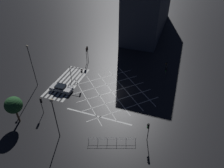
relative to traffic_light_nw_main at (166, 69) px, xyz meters
name	(u,v)px	position (x,y,z in m)	size (l,w,h in m)	color
ground_plane	(112,92)	(8.41, -9.35, -2.40)	(200.00, 200.00, 0.00)	black
road_markings	(84,87)	(8.85, -15.46, -2.39)	(18.24, 21.82, 0.01)	silver
traffic_light_nw_main	(166,69)	(0.00, 0.00, 0.00)	(2.15, 0.36, 3.29)	#2D2D30
traffic_light_se_main	(41,103)	(17.91, -18.82, -0.07)	(0.39, 0.36, 3.25)	#2D2D30
traffic_light_nw_cross	(167,66)	(-1.20, -0.08, 0.02)	(0.36, 0.39, 3.38)	#2D2D30
traffic_light_ne_cross	(148,128)	(17.74, -0.48, 0.16)	(0.36, 0.39, 3.56)	#2D2D30
traffic_light_sw_main	(87,51)	(-0.69, -18.78, 0.69)	(0.39, 0.36, 4.33)	#2D2D30
traffic_light_median_south	(77,72)	(7.92, -17.17, 0.44)	(0.36, 2.96, 3.82)	#2D2D30
traffic_light_sw_cross	(87,52)	(-0.53, -18.95, 0.43)	(0.36, 0.39, 3.95)	#2D2D30
street_lamp_east	(31,62)	(11.54, -24.80, 3.33)	(0.41, 0.41, 9.16)	#2D2D30
street_lamp_west	(54,111)	(21.56, -13.39, 3.00)	(0.50, 0.50, 7.64)	#2D2D30
street_tree_near	(14,105)	(21.05, -21.46, 1.24)	(2.77, 2.77, 5.05)	brown
waiting_car	(61,88)	(11.45, -19.12, -1.78)	(1.81, 4.57, 1.28)	silver
pedestrian_railing	(112,139)	(19.92, -5.31, -1.73)	(2.40, 6.74, 1.05)	#9EA0A5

